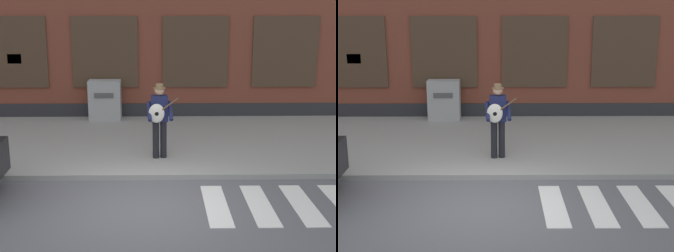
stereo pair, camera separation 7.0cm
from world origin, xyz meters
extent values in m
plane|color=#56565B|center=(0.00, 0.00, 0.00)|extent=(160.00, 160.00, 0.00)
cube|color=gray|center=(0.00, 4.17, 0.06)|extent=(28.00, 5.64, 0.13)
cube|color=#28282B|center=(0.00, 6.97, 0.28)|extent=(28.00, 0.04, 0.55)
cube|color=#473323|center=(-4.28, 6.96, 2.20)|extent=(2.07, 0.06, 2.23)
cube|color=black|center=(-4.28, 6.95, 2.20)|extent=(1.95, 0.03, 2.11)
cube|color=#473323|center=(-1.43, 6.96, 2.20)|extent=(2.07, 0.06, 2.23)
cube|color=black|center=(-1.43, 6.95, 2.20)|extent=(1.95, 0.03, 2.11)
cube|color=#473323|center=(1.43, 6.96, 2.20)|extent=(2.07, 0.06, 2.23)
cube|color=black|center=(1.43, 6.95, 2.20)|extent=(1.95, 0.03, 2.11)
cube|color=#473323|center=(4.28, 6.96, 2.20)|extent=(2.07, 0.06, 2.23)
cube|color=black|center=(4.28, 6.95, 2.20)|extent=(1.95, 0.03, 2.11)
cube|color=yellow|center=(-4.28, 6.94, 2.00)|extent=(0.44, 0.02, 0.30)
cube|color=silver|center=(1.32, 0.05, 0.01)|extent=(0.42, 1.90, 0.01)
cube|color=silver|center=(2.12, 0.05, 0.01)|extent=(0.42, 1.90, 0.01)
cube|color=silver|center=(2.92, 0.05, 0.01)|extent=(0.42, 1.90, 0.01)
cube|color=silver|center=(-2.81, 0.93, 0.74)|extent=(0.07, 0.24, 0.12)
cylinder|color=black|center=(0.38, 2.58, 0.56)|extent=(0.15, 0.15, 0.87)
cylinder|color=black|center=(0.20, 2.55, 0.56)|extent=(0.15, 0.15, 0.87)
cube|color=#191E47|center=(0.29, 2.57, 1.30)|extent=(0.39, 0.25, 0.61)
sphere|color=tan|center=(0.29, 2.57, 1.71)|extent=(0.22, 0.22, 0.22)
cylinder|color=olive|center=(0.29, 2.57, 1.77)|extent=(0.28, 0.28, 0.02)
cylinder|color=olive|center=(0.29, 2.57, 1.82)|extent=(0.18, 0.18, 0.09)
cylinder|color=#191E47|center=(0.53, 2.49, 1.26)|extent=(0.13, 0.52, 0.39)
cylinder|color=#191E47|center=(0.05, 2.46, 1.26)|extent=(0.13, 0.52, 0.39)
ellipsoid|color=silver|center=(0.22, 2.39, 1.22)|extent=(0.37, 0.15, 0.44)
cylinder|color=black|center=(0.22, 2.33, 1.22)|extent=(0.09, 0.02, 0.09)
cylinder|color=brown|center=(0.48, 2.39, 1.40)|extent=(0.47, 0.07, 0.34)
cube|color=#9E9E9E|center=(-1.43, 6.54, 0.75)|extent=(0.99, 0.54, 1.25)
cube|color=#4C4C4C|center=(-1.43, 6.26, 0.94)|extent=(0.60, 0.02, 0.16)
camera|label=1|loc=(0.29, -7.92, 3.48)|focal=50.00mm
camera|label=2|loc=(0.36, -7.92, 3.48)|focal=50.00mm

